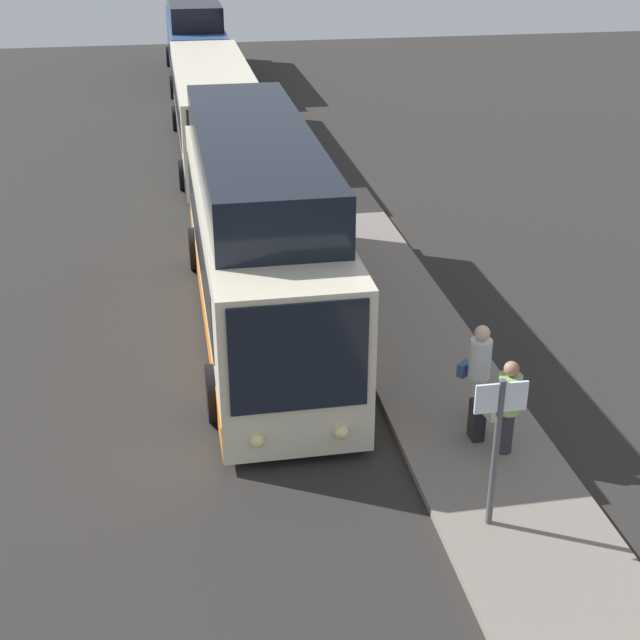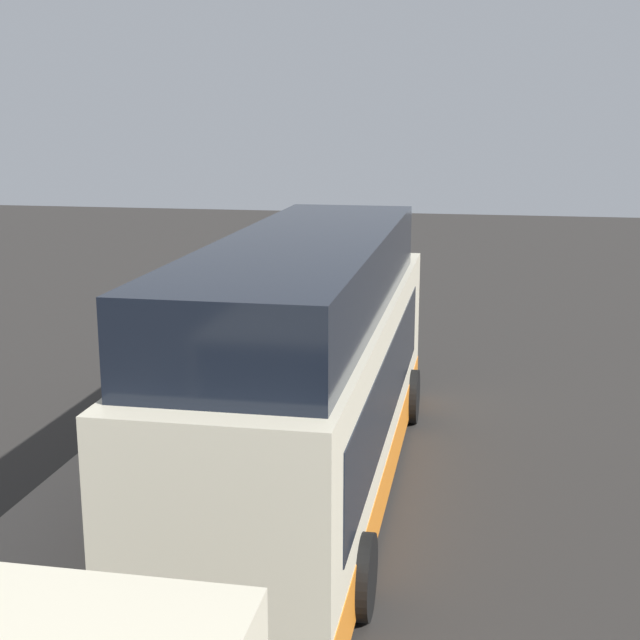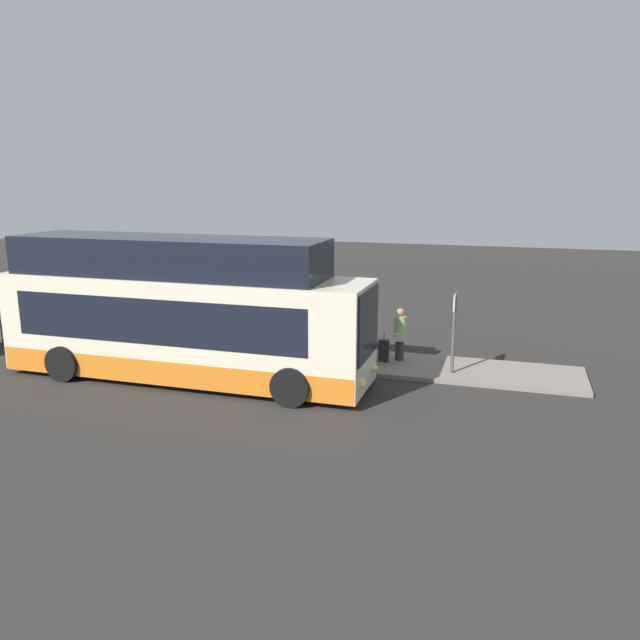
{
  "view_description": "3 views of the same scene",
  "coord_description": "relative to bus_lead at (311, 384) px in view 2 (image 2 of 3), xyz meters",
  "views": [
    {
      "loc": [
        16.06,
        -1.93,
        8.61
      ],
      "look_at": [
        2.62,
        0.45,
        1.92
      ],
      "focal_mm": 50.0,
      "sensor_mm": 36.0,
      "label": 1
    },
    {
      "loc": [
        -14.25,
        -2.68,
        5.91
      ],
      "look_at": [
        2.62,
        0.45,
        1.92
      ],
      "focal_mm": 50.0,
      "sensor_mm": 36.0,
      "label": 2
    },
    {
      "loc": [
        7.66,
        -15.81,
        5.84
      ],
      "look_at": [
        2.62,
        0.45,
        1.92
      ],
      "focal_mm": 35.0,
      "sensor_mm": 36.0,
      "label": 3
    }
  ],
  "objects": [
    {
      "name": "ground",
      "position": [
        1.42,
        0.15,
        -1.86
      ],
      "size": [
        80.0,
        80.0,
        0.0
      ],
      "primitive_type": "plane",
      "color": "#2B2826"
    },
    {
      "name": "suitcase",
      "position": [
        5.38,
        3.06,
        -1.37
      ],
      "size": [
        0.32,
        0.21,
        0.95
      ],
      "color": "black",
      "rests_on": "platform"
    },
    {
      "name": "platform",
      "position": [
        1.42,
        3.02,
        -1.79
      ],
      "size": [
        20.0,
        2.54,
        0.13
      ],
      "color": "slate",
      "rests_on": "ground"
    },
    {
      "name": "bus_lead",
      "position": [
        0.0,
        0.0,
        0.0
      ],
      "size": [
        11.02,
        2.78,
        4.18
      ],
      "color": "beige",
      "rests_on": "ground"
    },
    {
      "name": "passenger_waiting",
      "position": [
        5.83,
        3.37,
        -0.83
      ],
      "size": [
        0.45,
        0.61,
        1.68
      ],
      "rotation": [
        0.0,
        0.0,
        -3.0
      ],
      "color": "#2D2D33",
      "rests_on": "platform"
    },
    {
      "name": "passenger_boarding",
      "position": [
        4.75,
        3.25,
        -0.75
      ],
      "size": [
        0.63,
        0.61,
        1.81
      ],
      "rotation": [
        0.0,
        0.0,
        2.28
      ],
      "color": "silver",
      "rests_on": "platform"
    },
    {
      "name": "sign_post",
      "position": [
        7.57,
        2.51,
        -0.18
      ],
      "size": [
        0.1,
        0.75,
        2.43
      ],
      "color": "#4C4C51",
      "rests_on": "platform"
    }
  ]
}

